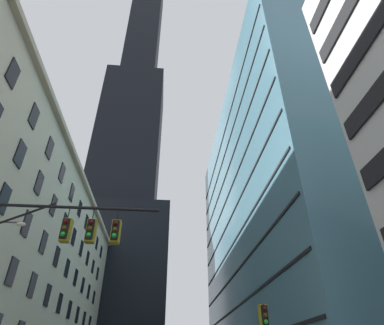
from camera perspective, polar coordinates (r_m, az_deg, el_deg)
name	(u,v)px	position (r m, az deg, el deg)	size (l,w,h in m)	color
station_building	(1,254)	(44.10, -31.25, -13.92)	(13.45, 68.56, 25.36)	#BCAF93
dark_skyscraper	(126,173)	(98.38, -11.88, -1.80)	(27.52, 27.52, 176.52)	black
glass_office_midrise	(281,216)	(51.17, 15.86, -9.25)	(16.61, 49.99, 42.45)	teal
traffic_signal_mast	(51,246)	(15.18, -24.13, -13.55)	(8.10, 0.63, 7.75)	black
traffic_light_near_right	(265,322)	(17.43, 12.99, -26.25)	(0.40, 0.63, 3.99)	black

